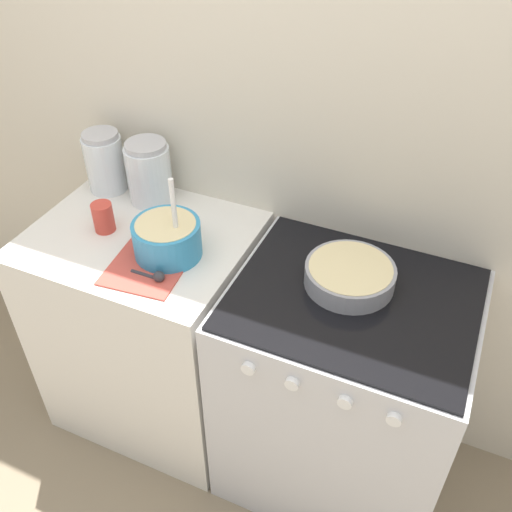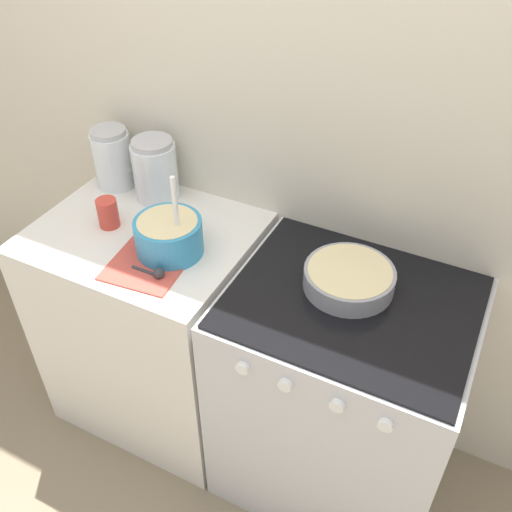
{
  "view_description": "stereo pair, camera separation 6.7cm",
  "coord_description": "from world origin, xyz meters",
  "px_view_note": "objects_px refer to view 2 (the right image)",
  "views": [
    {
      "loc": [
        0.62,
        -0.94,
        2.08
      ],
      "look_at": [
        0.07,
        0.31,
        0.96
      ],
      "focal_mm": 40.0,
      "sensor_mm": 36.0,
      "label": 1
    },
    {
      "loc": [
        0.68,
        -0.91,
        2.08
      ],
      "look_at": [
        0.07,
        0.31,
        0.96
      ],
      "focal_mm": 40.0,
      "sensor_mm": 36.0,
      "label": 2
    }
  ],
  "objects_px": {
    "stove": "(339,395)",
    "mixing_bowl": "(169,234)",
    "storage_jar_left": "(113,162)",
    "tin_can": "(108,213)",
    "storage_jar_middle": "(156,173)",
    "baking_pan": "(349,278)"
  },
  "relations": [
    {
      "from": "stove",
      "to": "mixing_bowl",
      "type": "height_order",
      "value": "mixing_bowl"
    },
    {
      "from": "tin_can",
      "to": "storage_jar_middle",
      "type": "bearing_deg",
      "value": 78.32
    },
    {
      "from": "mixing_bowl",
      "to": "tin_can",
      "type": "bearing_deg",
      "value": 174.33
    },
    {
      "from": "baking_pan",
      "to": "storage_jar_left",
      "type": "height_order",
      "value": "storage_jar_left"
    },
    {
      "from": "mixing_bowl",
      "to": "tin_can",
      "type": "xyz_separation_m",
      "value": [
        -0.27,
        0.03,
        -0.02
      ]
    },
    {
      "from": "mixing_bowl",
      "to": "storage_jar_middle",
      "type": "relative_size",
      "value": 1.27
    },
    {
      "from": "mixing_bowl",
      "to": "baking_pan",
      "type": "relative_size",
      "value": 1.07
    },
    {
      "from": "storage_jar_left",
      "to": "tin_can",
      "type": "height_order",
      "value": "storage_jar_left"
    },
    {
      "from": "storage_jar_left",
      "to": "tin_can",
      "type": "bearing_deg",
      "value": -57.77
    },
    {
      "from": "storage_jar_middle",
      "to": "tin_can",
      "type": "relative_size",
      "value": 2.23
    },
    {
      "from": "stove",
      "to": "storage_jar_middle",
      "type": "relative_size",
      "value": 3.94
    },
    {
      "from": "storage_jar_left",
      "to": "tin_can",
      "type": "distance_m",
      "value": 0.27
    },
    {
      "from": "mixing_bowl",
      "to": "baking_pan",
      "type": "distance_m",
      "value": 0.59
    },
    {
      "from": "stove",
      "to": "storage_jar_left",
      "type": "distance_m",
      "value": 1.18
    },
    {
      "from": "storage_jar_left",
      "to": "tin_can",
      "type": "relative_size",
      "value": 2.21
    },
    {
      "from": "storage_jar_middle",
      "to": "mixing_bowl",
      "type": "bearing_deg",
      "value": -49.09
    },
    {
      "from": "storage_jar_left",
      "to": "storage_jar_middle",
      "type": "bearing_deg",
      "value": -0.0
    },
    {
      "from": "baking_pan",
      "to": "tin_can",
      "type": "distance_m",
      "value": 0.85
    },
    {
      "from": "stove",
      "to": "baking_pan",
      "type": "xyz_separation_m",
      "value": [
        -0.03,
        0.05,
        0.49
      ]
    },
    {
      "from": "mixing_bowl",
      "to": "tin_can",
      "type": "distance_m",
      "value": 0.27
    },
    {
      "from": "mixing_bowl",
      "to": "storage_jar_middle",
      "type": "bearing_deg",
      "value": 130.91
    },
    {
      "from": "stove",
      "to": "storage_jar_middle",
      "type": "xyz_separation_m",
      "value": [
        -0.83,
        0.21,
        0.55
      ]
    }
  ]
}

